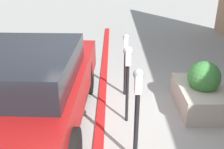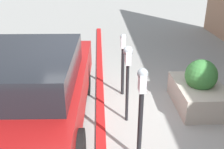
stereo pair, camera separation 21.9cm
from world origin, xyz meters
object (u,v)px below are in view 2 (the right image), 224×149
object	(u,v)px
parking_meter_second	(128,65)
parking_meter_nearest	(141,100)
planter_box	(199,90)
parked_car_front	(24,88)
parking_meter_middle	(123,55)

from	to	relation	value
parking_meter_second	parking_meter_nearest	bearing A→B (deg)	-175.72
parking_meter_nearest	planter_box	world-z (taller)	parking_meter_nearest
parking_meter_nearest	parking_meter_second	distance (m)	1.03
planter_box	parked_car_front	distance (m)	3.29
planter_box	parking_meter_middle	bearing A→B (deg)	68.52
parked_car_front	parking_meter_second	bearing A→B (deg)	-82.77
parking_meter_second	parking_meter_middle	distance (m)	1.04
planter_box	parked_car_front	size ratio (longest dim) A/B	0.32
planter_box	parked_car_front	xyz separation A→B (m)	(-0.60, 3.21, 0.42)
parking_meter_second	planter_box	distance (m)	1.71
parking_meter_nearest	parking_meter_middle	world-z (taller)	parking_meter_nearest
parking_meter_nearest	parked_car_front	xyz separation A→B (m)	(0.86, 1.80, -0.22)
parked_car_front	planter_box	bearing A→B (deg)	-77.48
parking_meter_second	planter_box	world-z (taller)	parking_meter_second
parking_meter_second	parking_meter_middle	xyz separation A→B (m)	(1.02, -0.01, -0.19)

